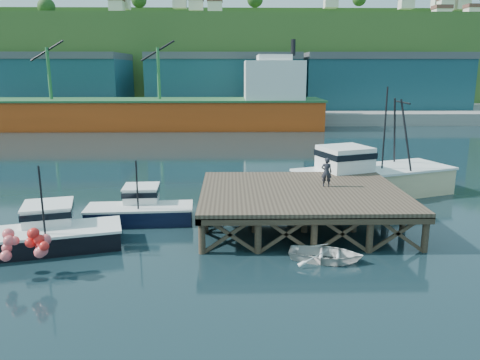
{
  "coord_description": "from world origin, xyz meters",
  "views": [
    {
      "loc": [
        1.3,
        -27.07,
        9.11
      ],
      "look_at": [
        1.86,
        2.0,
        2.26
      ],
      "focal_mm": 35.0,
      "sensor_mm": 36.0,
      "label": 1
    }
  ],
  "objects_px": {
    "boat_black": "(48,232)",
    "trawler": "(371,174)",
    "dinghy": "(326,254)",
    "boat_navy": "(140,209)",
    "dockworker": "(326,172)"
  },
  "relations": [
    {
      "from": "boat_navy",
      "to": "dinghy",
      "type": "xyz_separation_m",
      "value": [
        10.21,
        -6.41,
        -0.43
      ]
    },
    {
      "from": "boat_navy",
      "to": "dinghy",
      "type": "bearing_deg",
      "value": -35.89
    },
    {
      "from": "trawler",
      "to": "dockworker",
      "type": "bearing_deg",
      "value": -148.44
    },
    {
      "from": "boat_navy",
      "to": "trawler",
      "type": "bearing_deg",
      "value": 16.52
    },
    {
      "from": "boat_navy",
      "to": "boat_black",
      "type": "xyz_separation_m",
      "value": [
        -4.04,
        -4.3,
        0.04
      ]
    },
    {
      "from": "boat_navy",
      "to": "dockworker",
      "type": "bearing_deg",
      "value": -3.0
    },
    {
      "from": "trawler",
      "to": "dinghy",
      "type": "distance_m",
      "value": 13.63
    },
    {
      "from": "boat_navy",
      "to": "boat_black",
      "type": "distance_m",
      "value": 5.89
    },
    {
      "from": "trawler",
      "to": "dockworker",
      "type": "relative_size",
      "value": 7.04
    },
    {
      "from": "boat_black",
      "to": "trawler",
      "type": "bearing_deg",
      "value": 11.61
    },
    {
      "from": "boat_navy",
      "to": "dinghy",
      "type": "distance_m",
      "value": 12.06
    },
    {
      "from": "boat_navy",
      "to": "dinghy",
      "type": "relative_size",
      "value": 1.83
    },
    {
      "from": "dinghy",
      "to": "dockworker",
      "type": "distance_m",
      "value": 7.18
    },
    {
      "from": "boat_black",
      "to": "dinghy",
      "type": "relative_size",
      "value": 2.2
    },
    {
      "from": "dinghy",
      "to": "boat_black",
      "type": "bearing_deg",
      "value": 95.92
    }
  ]
}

